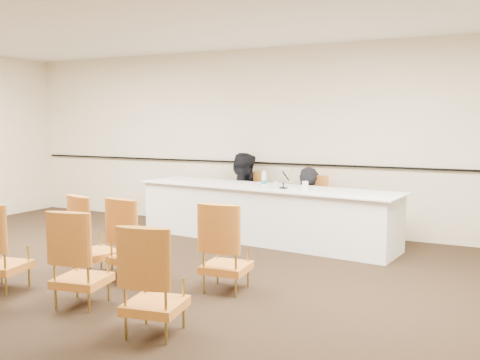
% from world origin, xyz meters
% --- Properties ---
extents(floor, '(10.00, 10.00, 0.00)m').
position_xyz_m(floor, '(0.00, 0.00, 0.00)').
color(floor, black).
rests_on(floor, ground).
extents(wall_back, '(10.00, 0.04, 3.00)m').
position_xyz_m(wall_back, '(0.00, 4.00, 1.50)').
color(wall_back, beige).
rests_on(wall_back, ground).
extents(wall_rail, '(9.80, 0.04, 0.03)m').
position_xyz_m(wall_rail, '(0.00, 3.96, 1.10)').
color(wall_rail, black).
rests_on(wall_rail, wall_back).
extents(panel_table, '(4.20, 1.40, 0.83)m').
position_xyz_m(panel_table, '(0.32, 3.05, 0.41)').
color(panel_table, white).
rests_on(panel_table, ground).
extents(panelist_main, '(0.66, 0.49, 1.65)m').
position_xyz_m(panelist_main, '(0.83, 3.59, 0.28)').
color(panelist_main, black).
rests_on(panelist_main, ground).
extents(panelist_main_chair, '(0.55, 0.55, 0.95)m').
position_xyz_m(panelist_main_chair, '(0.83, 3.59, 0.47)').
color(panelist_main_chair, '#AF671F').
rests_on(panelist_main_chair, ground).
extents(panelist_second, '(0.88, 0.68, 1.80)m').
position_xyz_m(panelist_second, '(-0.38, 3.73, 0.38)').
color(panelist_second, black).
rests_on(panelist_second, ground).
extents(panelist_second_chair, '(0.55, 0.55, 0.95)m').
position_xyz_m(panelist_second_chair, '(-0.38, 3.73, 0.47)').
color(panelist_second_chair, '#AF671F').
rests_on(panelist_second_chair, ground).
extents(papers, '(0.32, 0.25, 0.00)m').
position_xyz_m(papers, '(0.78, 2.90, 0.83)').
color(papers, white).
rests_on(papers, panel_table).
extents(microphone, '(0.12, 0.22, 0.30)m').
position_xyz_m(microphone, '(0.69, 2.89, 0.98)').
color(microphone, black).
rests_on(microphone, panel_table).
extents(water_bottle, '(0.08, 0.08, 0.24)m').
position_xyz_m(water_bottle, '(0.33, 3.01, 0.95)').
color(water_bottle, teal).
rests_on(water_bottle, panel_table).
extents(drinking_glass, '(0.08, 0.08, 0.10)m').
position_xyz_m(drinking_glass, '(0.55, 2.95, 0.88)').
color(drinking_glass, silver).
rests_on(drinking_glass, panel_table).
extents(coffee_cup, '(0.11, 0.11, 0.14)m').
position_xyz_m(coffee_cup, '(1.05, 2.80, 0.89)').
color(coffee_cup, white).
rests_on(coffee_cup, panel_table).
extents(aud_chair_front_left, '(0.63, 0.63, 0.95)m').
position_xyz_m(aud_chair_front_left, '(-0.71, 0.51, 0.47)').
color(aud_chair_front_left, '#AF671F').
rests_on(aud_chair_front_left, ground).
extents(aud_chair_front_mid, '(0.55, 0.55, 0.95)m').
position_xyz_m(aud_chair_front_mid, '(-0.16, 0.54, 0.47)').
color(aud_chair_front_mid, '#AF671F').
rests_on(aud_chair_front_mid, ground).
extents(aud_chair_front_right, '(0.55, 0.55, 0.95)m').
position_xyz_m(aud_chair_front_right, '(0.93, 0.68, 0.47)').
color(aud_chair_front_right, '#AF671F').
rests_on(aud_chair_front_right, ground).
extents(aud_chair_back_left, '(0.58, 0.58, 0.95)m').
position_xyz_m(aud_chair_back_left, '(-1.21, -0.36, 0.47)').
color(aud_chair_back_left, '#AF671F').
rests_on(aud_chair_back_left, ground).
extents(aud_chair_back_mid, '(0.58, 0.58, 0.95)m').
position_xyz_m(aud_chair_back_mid, '(-0.10, -0.36, 0.47)').
color(aud_chair_back_mid, '#AF671F').
rests_on(aud_chair_back_mid, ground).
extents(aud_chair_back_right, '(0.58, 0.58, 0.95)m').
position_xyz_m(aud_chair_back_right, '(0.95, -0.63, 0.47)').
color(aud_chair_back_right, '#AF671F').
rests_on(aud_chair_back_right, ground).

